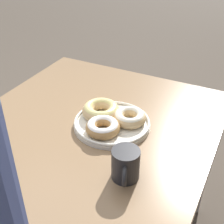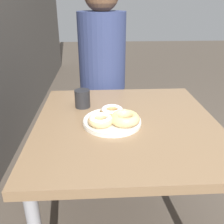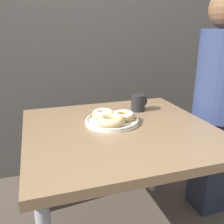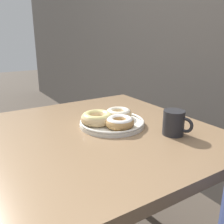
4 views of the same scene
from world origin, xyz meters
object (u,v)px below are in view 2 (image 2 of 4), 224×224
object	(u,v)px
dining_table	(126,136)
person_figure	(102,74)
donut_plate	(113,118)
coffee_mug	(82,98)

from	to	relation	value
dining_table	person_figure	bearing A→B (deg)	8.43
donut_plate	person_figure	xyz separation A→B (m)	(0.72, 0.04, 0.01)
dining_table	coffee_mug	distance (m)	0.32
dining_table	donut_plate	distance (m)	0.13
dining_table	donut_plate	world-z (taller)	donut_plate
donut_plate	dining_table	bearing A→B (deg)	-73.51
coffee_mug	person_figure	world-z (taller)	person_figure
donut_plate	coffee_mug	bearing A→B (deg)	36.31
dining_table	person_figure	world-z (taller)	person_figure
donut_plate	coffee_mug	size ratio (longest dim) A/B	2.39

